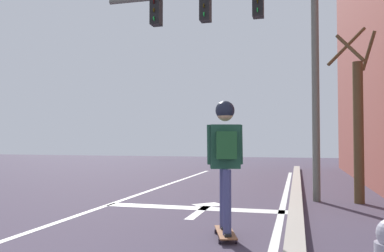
{
  "coord_description": "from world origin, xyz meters",
  "views": [
    {
      "loc": [
        3.55,
        -0.46,
        1.31
      ],
      "look_at": [
        1.61,
        6.89,
        1.57
      ],
      "focal_mm": 37.31,
      "sensor_mm": 36.0,
      "label": 1
    }
  ],
  "objects_px": {
    "traffic_signal_mast": "(247,32)",
    "skater": "(225,147)",
    "skateboard": "(225,233)",
    "roadside_tree": "(358,123)"
  },
  "relations": [
    {
      "from": "skater",
      "to": "roadside_tree",
      "type": "bearing_deg",
      "value": 59.15
    },
    {
      "from": "traffic_signal_mast",
      "to": "skateboard",
      "type": "bearing_deg",
      "value": -87.7
    },
    {
      "from": "skater",
      "to": "roadside_tree",
      "type": "relative_size",
      "value": 0.46
    },
    {
      "from": "skateboard",
      "to": "roadside_tree",
      "type": "xyz_separation_m",
      "value": [
        2.16,
        3.59,
        1.59
      ]
    },
    {
      "from": "traffic_signal_mast",
      "to": "skater",
      "type": "bearing_deg",
      "value": -87.65
    },
    {
      "from": "skateboard",
      "to": "roadside_tree",
      "type": "height_order",
      "value": "roadside_tree"
    },
    {
      "from": "roadside_tree",
      "to": "skateboard",
      "type": "bearing_deg",
      "value": -121.01
    },
    {
      "from": "skater",
      "to": "roadside_tree",
      "type": "height_order",
      "value": "roadside_tree"
    },
    {
      "from": "skater",
      "to": "traffic_signal_mast",
      "type": "height_order",
      "value": "traffic_signal_mast"
    },
    {
      "from": "skateboard",
      "to": "traffic_signal_mast",
      "type": "xyz_separation_m",
      "value": [
        -0.15,
        3.65,
        3.66
      ]
    }
  ]
}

